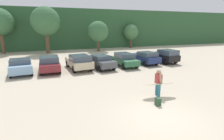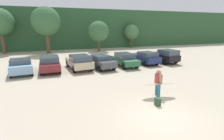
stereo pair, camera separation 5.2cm
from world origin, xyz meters
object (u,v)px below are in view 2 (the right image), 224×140
(parked_car_sky_blue, at_px, (21,66))
(parked_car_champagne, at_px, (79,61))
(parked_car_black, at_px, (164,56))
(parked_car_maroon, at_px, (50,63))
(backpack_dropped, at_px, (158,102))
(parked_car_dark_gray, at_px, (101,61))
(parked_car_forest_green, at_px, (125,59))
(parked_car_navy, at_px, (145,57))
(person_adult, at_px, (158,81))
(surfboard_cream, at_px, (158,84))

(parked_car_sky_blue, height_order, parked_car_champagne, parked_car_champagne)
(parked_car_sky_blue, bearing_deg, parked_car_black, -96.86)
(parked_car_maroon, bearing_deg, parked_car_black, -91.34)
(parked_car_maroon, bearing_deg, backpack_dropped, -152.46)
(parked_car_black, bearing_deg, parked_car_dark_gray, 83.94)
(parked_car_forest_green, bearing_deg, parked_car_maroon, 85.68)
(parked_car_navy, distance_m, person_adult, 10.27)
(backpack_dropped, bearing_deg, parked_car_champagne, 104.72)
(parked_car_navy, xyz_separation_m, backpack_dropped, (-5.19, -10.57, -0.55))
(parked_car_navy, distance_m, backpack_dropped, 11.79)
(surfboard_cream, bearing_deg, parked_car_champagne, -59.42)
(parked_car_black, bearing_deg, parked_car_navy, 76.58)
(parked_car_sky_blue, height_order, backpack_dropped, parked_car_sky_blue)
(parked_car_dark_gray, height_order, backpack_dropped, parked_car_dark_gray)
(parked_car_black, relative_size, backpack_dropped, 9.69)
(parked_car_maroon, bearing_deg, parked_car_dark_gray, -95.85)
(parked_car_sky_blue, relative_size, parked_car_dark_gray, 0.95)
(parked_car_navy, xyz_separation_m, person_adult, (-4.35, -9.30, 0.20))
(parked_car_forest_green, xyz_separation_m, surfboard_cream, (-1.62, -8.92, 0.02))
(parked_car_black, xyz_separation_m, backpack_dropped, (-7.79, -10.34, -0.63))
(parked_car_navy, bearing_deg, parked_car_forest_green, 92.69)
(parked_car_dark_gray, bearing_deg, parked_car_navy, -94.46)
(parked_car_dark_gray, xyz_separation_m, surfboard_cream, (1.20, -8.84, 0.06))
(parked_car_champagne, relative_size, parked_car_black, 1.06)
(parked_car_sky_blue, distance_m, person_adult, 12.88)
(parked_car_navy, distance_m, parked_car_black, 2.61)
(parked_car_champagne, xyz_separation_m, person_adult, (3.55, -9.08, 0.14))
(parked_car_dark_gray, bearing_deg, surfboard_cream, 177.61)
(parked_car_champagne, xyz_separation_m, parked_car_navy, (7.91, 0.23, -0.05))
(parked_car_navy, relative_size, parked_car_black, 1.04)
(backpack_dropped, bearing_deg, surfboard_cream, 57.14)
(parked_car_black, xyz_separation_m, surfboard_cream, (-7.03, -9.17, -0.05))
(parked_car_sky_blue, relative_size, parked_car_forest_green, 0.99)
(parked_car_dark_gray, relative_size, parked_car_forest_green, 1.04)
(parked_car_sky_blue, height_order, surfboard_cream, parked_car_sky_blue)
(parked_car_sky_blue, relative_size, parked_car_maroon, 0.93)
(parked_car_black, bearing_deg, backpack_dropped, 134.69)
(parked_car_dark_gray, xyz_separation_m, backpack_dropped, (0.44, -10.02, -0.53))
(person_adult, relative_size, surfboard_cream, 0.77)
(parked_car_maroon, bearing_deg, parked_car_forest_green, -93.47)
(person_adult, bearing_deg, parked_car_champagne, -62.32)
(parked_car_champagne, distance_m, parked_car_navy, 7.91)
(parked_car_dark_gray, bearing_deg, backpack_dropped, 172.40)
(parked_car_champagne, relative_size, parked_car_dark_gray, 1.05)
(parked_car_champagne, bearing_deg, parked_car_sky_blue, 83.24)
(surfboard_cream, bearing_deg, person_adult, -119.95)
(parked_car_dark_gray, bearing_deg, parked_car_forest_green, -98.42)
(parked_car_champagne, xyz_separation_m, surfboard_cream, (3.48, -9.17, -0.02))
(backpack_dropped, bearing_deg, parked_car_dark_gray, 92.50)
(parked_car_dark_gray, relative_size, backpack_dropped, 9.72)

